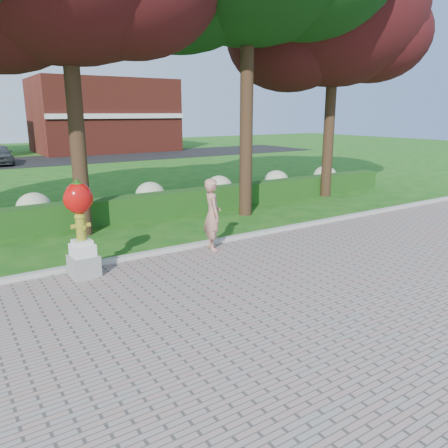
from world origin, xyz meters
name	(u,v)px	position (x,y,z in m)	size (l,w,h in m)	color
ground	(264,285)	(0.00, 0.00, 0.00)	(100.00, 100.00, 0.00)	#175114
walkway	(447,379)	(0.00, -4.00, 0.02)	(40.00, 14.00, 0.04)	gray
curb	(193,246)	(0.00, 3.00, 0.07)	(40.00, 0.18, 0.15)	#ADADA5
lawn_hedge	(135,207)	(0.00, 7.00, 0.40)	(24.00, 0.70, 0.80)	#154413
hydrangea_row	(139,197)	(0.57, 8.00, 0.55)	(20.10, 1.10, 0.99)	#A1AD84
street	(26,162)	(0.00, 28.00, 0.01)	(50.00, 8.00, 0.02)	black
building_right	(104,116)	(8.00, 34.00, 3.20)	(12.00, 8.00, 6.40)	maroon
tree_far_right	(332,22)	(8.40, 6.58, 6.97)	(7.88, 6.72, 10.21)	black
hydrant_sculpture	(81,226)	(-3.01, 2.50, 1.16)	(0.62, 0.61, 2.12)	gray
woman	(212,214)	(0.35, 2.60, 0.97)	(0.68, 0.44, 1.86)	tan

